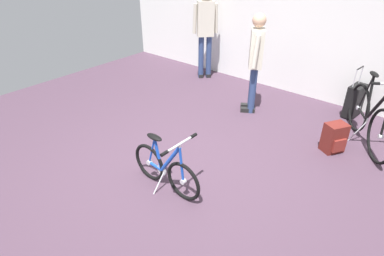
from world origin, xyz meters
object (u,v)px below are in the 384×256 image
Objects in this scene: display_bike_left at (369,118)px; visitor_browsing at (255,58)px; rolling_suitcase at (354,101)px; backpack_on_floor at (334,138)px; visitor_near_wall at (205,27)px; folding_bike_foreground at (165,168)px.

display_bike_left is 0.82× the size of visitor_browsing.
backpack_on_floor is at bearing -84.67° from rolling_suitcase.
visitor_near_wall is 2.16× the size of rolling_suitcase.
visitor_browsing is at bearing -148.21° from rolling_suitcase.
folding_bike_foreground reaches higher than backpack_on_floor.
folding_bike_foreground is 2.37m from backpack_on_floor.
backpack_on_floor is at bearing -119.70° from display_bike_left.
display_bike_left is 0.85m from rolling_suitcase.
folding_bike_foreground is 2.91m from display_bike_left.
rolling_suitcase is (-0.38, 0.75, -0.12)m from display_bike_left.
display_bike_left is (1.49, 2.50, 0.12)m from folding_bike_foreground.
folding_bike_foreground is at bearing -59.30° from visitor_near_wall.
visitor_browsing reaches higher than folding_bike_foreground.
backpack_on_floor is at bearing 58.93° from folding_bike_foreground.
visitor_browsing is 1.76m from rolling_suitcase.
visitor_near_wall is (-1.85, 3.12, 0.76)m from folding_bike_foreground.
folding_bike_foreground is 3.44m from rolling_suitcase.
visitor_browsing is 1.93× the size of rolling_suitcase.
visitor_near_wall reaches higher than folding_bike_foreground.
backpack_on_floor is (0.11, -1.23, -0.08)m from rolling_suitcase.
rolling_suitcase is (2.96, 0.13, -0.76)m from visitor_near_wall.
visitor_near_wall is 3.37m from backpack_on_floor.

